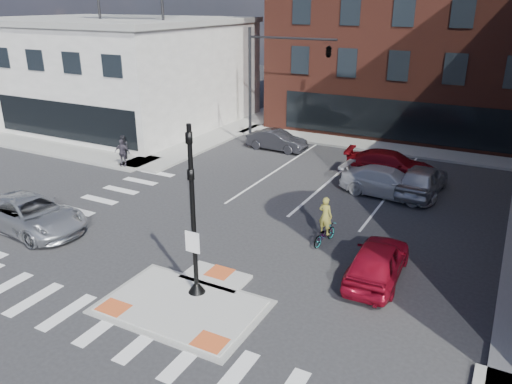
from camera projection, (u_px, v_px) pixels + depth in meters
The scene contains 18 objects.
ground at pixel (191, 300), 17.13m from camera, with size 120.00×120.00×0.00m, color #28282B.
refuge_island at pixel (186, 303), 16.90m from camera, with size 5.40×4.65×0.13m.
sidewalk_nw at pixel (124, 138), 37.05m from camera, with size 23.50×20.50×0.15m.
sidewalk_n at pixel (414, 151), 33.91m from camera, with size 26.00×3.00×0.15m, color gray.
building_nw at pixel (110, 69), 41.71m from camera, with size 20.40×16.40×14.40m.
building_n at pixel (451, 25), 39.35m from camera, with size 24.40×18.40×15.50m.
building_far_left at pixel (411, 41), 59.91m from camera, with size 10.00×12.00×10.00m, color slate.
signal_pole at pixel (194, 234), 16.61m from camera, with size 0.60×0.60×5.98m.
mast_arm_signal at pixel (306, 59), 31.25m from camera, with size 6.10×2.24×8.00m.
silver_suv at pixel (31, 214), 22.10m from camera, with size 2.57×5.58×1.55m, color #B1B4B9.
red_sedan at pixel (378, 261), 18.18m from camera, with size 1.78×4.42×1.51m, color maroon.
white_pickup at pixel (388, 182), 26.06m from camera, with size 2.04×5.01×1.45m, color silver.
bg_car_dark at pixel (277, 140), 34.08m from camera, with size 1.45×4.16×1.37m, color #26262B.
bg_car_silver at pixel (422, 180), 26.22m from camera, with size 1.92×4.76×1.62m, color #BABDC2.
bg_car_red at pixel (391, 165), 28.78m from camera, with size 2.13×5.23×1.52m, color maroon.
cyclist at pixel (325, 228), 20.90m from camera, with size 0.84×1.71×2.10m.
pedestrian_a at pixel (123, 147), 31.61m from camera, with size 0.75×0.58×1.54m, color black.
pedestrian_b at pixel (122, 153), 30.28m from camera, with size 0.97×0.41×1.66m, color #342F39.
Camera 1 is at (8.88, -11.87, 9.64)m, focal length 35.00 mm.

